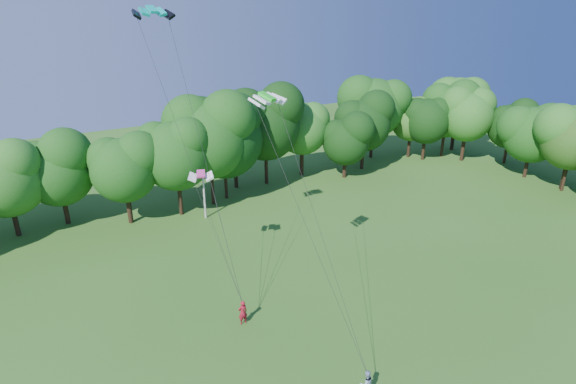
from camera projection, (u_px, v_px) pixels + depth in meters
utility_pole at (203, 181)px, 47.35m from camera, size 1.61×0.51×8.25m
kite_flyer_left at (243, 312)px, 31.64m from camera, size 0.69×0.46×1.85m
kite_flyer_right at (366, 383)px, 25.62m from camera, size 0.94×0.81×1.68m
kite_teal at (152, 9)px, 28.86m from camera, size 2.57×1.17×0.55m
kite_green at (267, 96)px, 27.70m from camera, size 2.77×1.96×0.52m
kite_pink at (201, 174)px, 35.04m from camera, size 2.15×1.61×0.45m
tree_back_center at (223, 124)px, 51.04m from camera, size 9.91×9.91×14.41m
tree_back_east at (412, 118)px, 68.10m from camera, size 6.70×6.70×9.74m
tree_flank_east at (575, 134)px, 53.90m from camera, size 7.99×7.99×11.62m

